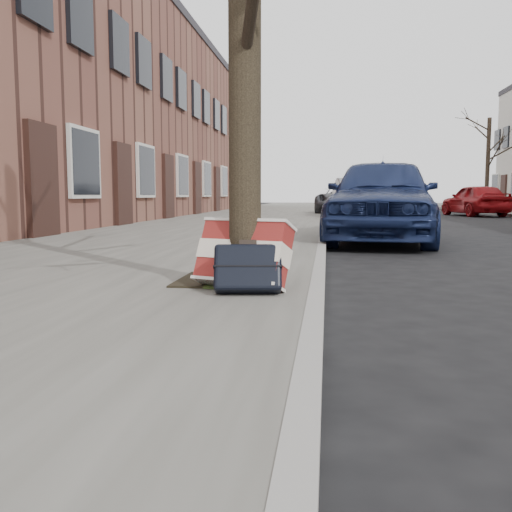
# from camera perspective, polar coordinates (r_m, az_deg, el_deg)

# --- Properties ---
(near_sidewalk) EXTENTS (5.00, 70.00, 0.12)m
(near_sidewalk) POSITION_cam_1_polar(r_m,az_deg,el_deg) (18.71, -0.63, 3.72)
(near_sidewalk) COLOR slate
(near_sidewalk) RESTS_ON ground
(house_near) EXTENTS (6.80, 40.00, 7.00)m
(house_near) POSITION_cam_1_polar(r_m,az_deg,el_deg) (21.43, -16.51, 12.99)
(house_near) COLOR brown
(house_near) RESTS_ON ground
(dirt_patch) EXTENTS (0.85, 0.85, 0.02)m
(dirt_patch) POSITION_cam_1_polar(r_m,az_deg,el_deg) (4.85, -2.72, -2.41)
(dirt_patch) COLOR black
(dirt_patch) RESTS_ON near_sidewalk
(suitcase_red) EXTENTS (0.80, 0.62, 0.54)m
(suitcase_red) POSITION_cam_1_polar(r_m,az_deg,el_deg) (4.39, -1.25, 0.18)
(suitcase_red) COLOR maroon
(suitcase_red) RESTS_ON near_sidewalk
(suitcase_navy) EXTENTS (0.53, 0.35, 0.39)m
(suitcase_navy) POSITION_cam_1_polar(r_m,az_deg,el_deg) (4.19, -0.82, -1.19)
(suitcase_navy) COLOR black
(suitcase_navy) RESTS_ON near_sidewalk
(car_near_front) EXTENTS (2.36, 4.71, 1.54)m
(car_near_front) POSITION_cam_1_polar(r_m,az_deg,el_deg) (10.46, 12.52, 5.57)
(car_near_front) COLOR #17234C
(car_near_front) RESTS_ON ground
(car_near_mid) EXTENTS (1.88, 4.41, 1.41)m
(car_near_mid) POSITION_cam_1_polar(r_m,az_deg,el_deg) (19.30, 10.40, 5.61)
(car_near_mid) COLOR #9C9FA4
(car_near_mid) RESTS_ON ground
(car_near_back) EXTENTS (2.91, 5.01, 1.31)m
(car_near_back) POSITION_cam_1_polar(r_m,az_deg,el_deg) (24.12, 9.14, 5.60)
(car_near_back) COLOR #37373C
(car_near_back) RESTS_ON ground
(car_far_back) EXTENTS (2.25, 3.99, 1.28)m
(car_far_back) POSITION_cam_1_polar(r_m,az_deg,el_deg) (24.65, 21.05, 5.24)
(car_far_back) COLOR maroon
(car_far_back) RESTS_ON ground
(tree_far_c) EXTENTS (0.21, 0.21, 4.76)m
(tree_far_c) POSITION_cam_1_polar(r_m,az_deg,el_deg) (32.84, 22.16, 8.56)
(tree_far_c) COLOR black
(tree_far_c) RESTS_ON far_sidewalk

